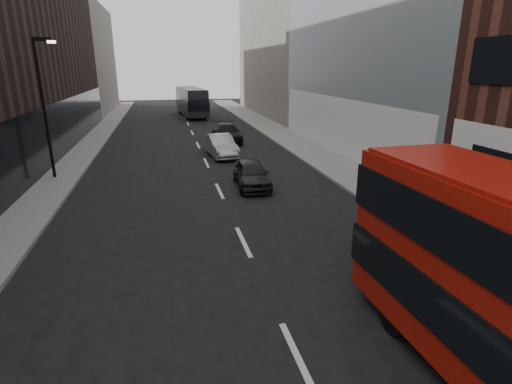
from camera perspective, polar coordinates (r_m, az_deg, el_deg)
sidewalk_right at (r=31.58m, az=5.64°, el=7.05°), size 3.00×80.00×0.15m
sidewalk_left at (r=30.52m, az=-23.32°, el=5.32°), size 2.00×80.00×0.15m
building_victorian at (r=50.50m, az=3.22°, el=21.96°), size 6.50×24.00×21.00m
building_left_mid at (r=35.64m, az=-29.13°, el=17.42°), size 5.00×24.00×14.00m
building_left_far at (r=57.17m, az=-23.10°, el=16.98°), size 5.00×20.00×13.00m
street_lamp at (r=23.24m, az=-27.98°, el=11.56°), size 1.06×0.22×7.00m
grey_bus at (r=49.26m, az=-9.23°, el=12.67°), size 3.27×10.30×3.28m
car_a at (r=19.96m, az=-0.64°, el=2.62°), size 1.78×3.99×1.33m
car_b at (r=26.94m, az=-5.11°, el=6.62°), size 2.00×4.51×1.44m
car_c at (r=32.02m, az=-4.18°, el=8.39°), size 2.14×4.98×1.43m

